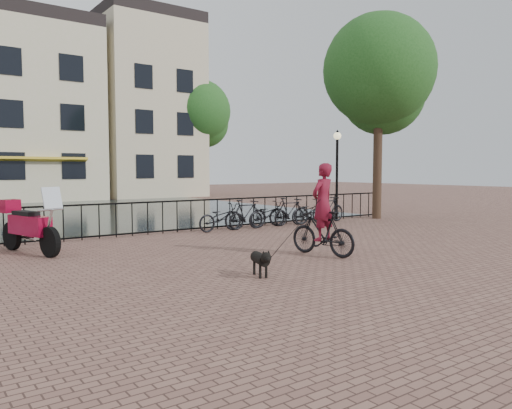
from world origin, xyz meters
TOP-DOWN VIEW (x-y plane):
  - ground at (0.00, 0.00)m, footprint 100.00×100.00m
  - canal_water at (0.00, 17.30)m, footprint 20.00×20.00m
  - railing at (0.00, 8.00)m, footprint 20.00×0.05m
  - canal_house_mid at (0.50, 30.00)m, footprint 8.00×9.50m
  - canal_house_right at (8.50, 30.00)m, footprint 7.00×9.00m
  - tree_near_right at (9.20, 7.30)m, footprint 4.48×4.48m
  - tree_far_right at (12.00, 27.00)m, footprint 4.76×4.76m
  - lamp_post at (7.20, 7.60)m, footprint 0.30×0.30m
  - cyclist at (1.30, 2.15)m, footprint 0.88×1.90m
  - dog at (-1.22, 1.17)m, footprint 0.48×0.82m
  - motorcycle at (-4.18, 6.44)m, footprint 1.19×2.36m
  - parked_bike_0 at (1.80, 7.40)m, footprint 1.73×0.64m
  - parked_bike_1 at (2.75, 7.40)m, footprint 1.67×0.49m
  - parked_bike_2 at (3.70, 7.40)m, footprint 1.75×0.69m
  - parked_bike_3 at (4.65, 7.40)m, footprint 1.71×0.70m
  - parked_bike_4 at (5.60, 7.40)m, footprint 1.73×0.65m
  - parked_bike_5 at (6.55, 7.40)m, footprint 1.69×0.55m

SIDE VIEW (x-z plane):
  - ground at x=0.00m, z-range 0.00..0.00m
  - canal_water at x=0.00m, z-range 0.00..0.00m
  - dog at x=-1.22m, z-range 0.00..0.53m
  - parked_bike_0 at x=1.80m, z-range 0.00..0.90m
  - parked_bike_2 at x=3.70m, z-range 0.00..0.90m
  - parked_bike_4 at x=5.60m, z-range 0.00..0.90m
  - parked_bike_1 at x=2.75m, z-range 0.00..1.00m
  - parked_bike_3 at x=4.65m, z-range 0.00..1.00m
  - parked_bike_5 at x=6.55m, z-range 0.00..1.00m
  - railing at x=0.00m, z-range -0.01..1.02m
  - motorcycle at x=-4.18m, z-range 0.00..1.65m
  - cyclist at x=1.30m, z-range -0.30..2.21m
  - lamp_post at x=7.20m, z-range 0.65..4.10m
  - canal_house_mid at x=0.50m, z-range 0.00..11.80m
  - tree_near_right at x=9.20m, z-range 1.85..10.09m
  - tree_far_right at x=12.00m, z-range 1.97..10.73m
  - canal_house_right at x=8.50m, z-range 0.00..13.30m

